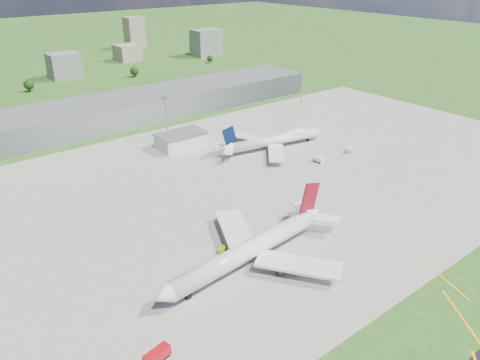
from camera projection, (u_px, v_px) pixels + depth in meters
ground at (126, 128)px, 294.20m from camera, size 1400.00×1400.00×0.00m
apron at (249, 183)px, 221.92m from camera, size 360.00×190.00×0.08m
terminal at (114, 111)px, 301.62m from camera, size 300.00×42.00×15.00m
ops_building at (181, 141)px, 262.71m from camera, size 26.00×16.00×8.00m
mast_center at (166, 111)px, 267.48m from camera, size 3.50×2.00×25.90m
mast_east at (302, 82)px, 329.34m from camera, size 3.50×2.00×25.90m
airliner_red_twin at (252, 249)px, 161.35m from camera, size 78.08×60.63×21.41m
airliner_blue_quad at (276, 140)px, 261.19m from camera, size 66.53×51.59×17.45m
fire_truck at (157, 356)px, 123.00m from camera, size 7.93×4.21×3.36m
tug_yellow at (222, 250)px, 169.29m from camera, size 4.12×3.71×1.78m
van_white_near at (318, 160)px, 244.06m from camera, size 2.95×5.79×2.82m
van_white_far at (349, 150)px, 257.29m from camera, size 5.62×4.26×2.61m
bldg_c at (64, 66)px, 414.04m from camera, size 26.00×20.00×22.00m
bldg_ce at (127, 53)px, 488.64m from camera, size 22.00×24.00×16.00m
bldg_e at (206, 43)px, 509.82m from camera, size 30.00×22.00×28.00m
bldg_tall_e at (135, 33)px, 549.35m from camera, size 20.00×18.00×36.00m
tree_c at (29, 85)px, 372.51m from camera, size 8.10×8.10×9.90m
tree_e at (134, 71)px, 419.72m from camera, size 7.65×7.65×9.35m
tree_far_e at (210, 59)px, 477.83m from camera, size 6.30×6.30×7.70m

